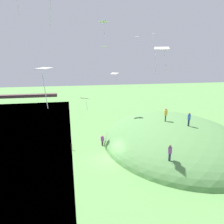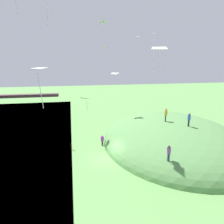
% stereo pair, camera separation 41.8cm
% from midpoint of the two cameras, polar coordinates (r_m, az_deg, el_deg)
% --- Properties ---
extents(ground_plane, '(160.00, 160.00, 0.00)m').
position_cam_midpoint_polar(ground_plane, '(27.94, -1.25, -12.30)').
color(ground_plane, '#5E944C').
extents(grass_hill, '(20.36, 24.93, 7.99)m').
position_cam_midpoint_polar(grass_hill, '(33.73, 15.28, -8.09)').
color(grass_hill, '#568A4B').
rests_on(grass_hill, ground_plane).
extents(person_walking_path, '(0.62, 0.62, 1.84)m').
position_cam_midpoint_polar(person_walking_path, '(30.49, 13.66, -0.31)').
color(person_walking_path, '#393B32').
rests_on(person_walking_path, grass_hill).
extents(person_near_shore, '(0.55, 0.55, 1.73)m').
position_cam_midpoint_polar(person_near_shore, '(23.18, 14.60, -9.91)').
color(person_near_shore, navy).
rests_on(person_near_shore, grass_hill).
extents(person_watching_kites, '(0.49, 0.49, 1.81)m').
position_cam_midpoint_polar(person_watching_kites, '(29.42, 19.34, -1.37)').
color(person_watching_kites, '#242F42').
rests_on(person_watching_kites, grass_hill).
extents(person_with_child, '(0.63, 0.63, 1.63)m').
position_cam_midpoint_polar(person_with_child, '(31.55, -2.95, -7.18)').
color(person_with_child, '#3C302F').
rests_on(person_with_child, ground_plane).
extents(kite_0, '(0.79, 0.76, 1.89)m').
position_cam_midpoint_polar(kite_0, '(18.27, 13.26, 15.31)').
color(kite_0, silver).
extents(kite_2, '(1.40, 1.24, 1.88)m').
position_cam_midpoint_polar(kite_2, '(30.78, -7.65, 3.48)').
color(kite_2, silver).
extents(kite_3, '(0.92, 0.92, 1.39)m').
position_cam_midpoint_polar(kite_3, '(35.48, -2.38, 16.82)').
color(kite_3, white).
extents(kite_4, '(1.39, 1.27, 1.21)m').
position_cam_midpoint_polar(kite_4, '(34.61, 0.37, 10.12)').
color(kite_4, white).
extents(kite_6, '(1.08, 1.17, 1.47)m').
position_cam_midpoint_polar(kite_6, '(24.69, -2.75, 22.62)').
color(kite_6, white).
extents(kite_9, '(0.63, 0.53, 2.12)m').
position_cam_midpoint_polar(kite_9, '(41.47, 10.59, 19.41)').
color(kite_9, white).
extents(kite_10, '(0.72, 0.63, 1.33)m').
position_cam_midpoint_polar(kite_10, '(39.85, 6.35, 19.07)').
color(kite_10, white).
extents(kite_11, '(1.19, 1.03, 1.98)m').
position_cam_midpoint_polar(kite_11, '(16.11, 12.12, 15.84)').
color(kite_11, white).
extents(kite_12, '(1.04, 1.08, 2.20)m').
position_cam_midpoint_polar(kite_12, '(12.06, -18.50, 10.14)').
color(kite_12, silver).
extents(mooring_post, '(0.14, 0.14, 0.99)m').
position_cam_midpoint_polar(mooring_post, '(30.77, -11.03, -9.01)').
color(mooring_post, brown).
rests_on(mooring_post, ground_plane).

